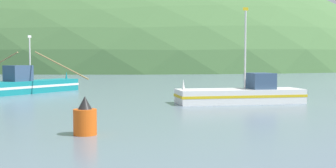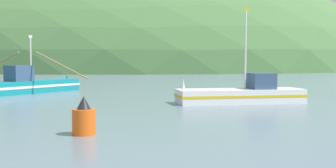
# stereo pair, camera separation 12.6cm
# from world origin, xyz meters

# --- Properties ---
(hill_mid_right) EXTENTS (203.98, 163.19, 73.79)m
(hill_mid_right) POSITION_xyz_m (-65.18, 149.04, 0.00)
(hill_mid_right) COLOR #47703D
(hill_mid_right) RESTS_ON ground
(fishing_boat_teal) EXTENTS (13.65, 10.50, 4.97)m
(fishing_boat_teal) POSITION_xyz_m (-12.17, 30.34, 0.70)
(fishing_boat_teal) COLOR #147F84
(fishing_boat_teal) RESTS_ON ground
(fishing_boat_white) EXTENTS (8.60, 6.22, 6.31)m
(fishing_boat_white) POSITION_xyz_m (6.61, 27.64, 0.60)
(fishing_boat_white) COLOR white
(fishing_boat_white) RESTS_ON ground
(channel_buoy) EXTENTS (0.89, 0.89, 1.49)m
(channel_buoy) POSITION_xyz_m (2.48, 13.73, 0.61)
(channel_buoy) COLOR #E55914
(channel_buoy) RESTS_ON ground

